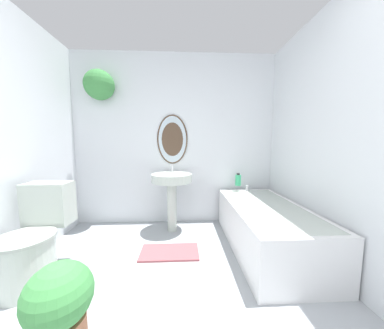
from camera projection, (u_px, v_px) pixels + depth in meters
The scene contains 8 objects.
wall_back at pixel (167, 134), 2.74m from camera, with size 2.93×0.38×2.40m.
wall_right at pixel (350, 137), 1.53m from camera, with size 0.06×2.70×2.40m.
toilet at pixel (35, 241), 1.60m from camera, with size 0.42×0.63×0.80m.
pedestal_sink at pixel (172, 185), 2.51m from camera, with size 0.53×0.53×0.86m.
bathtub at pixel (266, 226), 2.11m from camera, with size 0.75×1.49×0.56m.
shampoo_bottle at pixel (238, 180), 2.71m from camera, with size 0.08×0.08×0.17m.
potted_plant at pixel (60, 302), 1.07m from camera, with size 0.36×0.36×0.49m.
bath_mat at pixel (170, 252), 2.03m from camera, with size 0.61×0.32×0.02m.
Camera 1 is at (0.10, -0.19, 1.15)m, focal length 18.00 mm.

